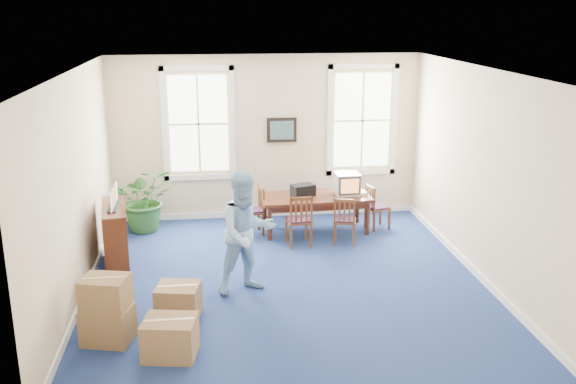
{
  "coord_description": "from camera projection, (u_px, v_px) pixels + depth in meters",
  "views": [
    {
      "loc": [
        -1.09,
        -9.01,
        4.06
      ],
      "look_at": [
        0.1,
        0.6,
        1.25
      ],
      "focal_mm": 40.0,
      "sensor_mm": 36.0,
      "label": 1
    }
  ],
  "objects": [
    {
      "name": "wall_picture",
      "position": [
        282.0,
        130.0,
        12.45
      ],
      "size": [
        0.58,
        0.06,
        0.48
      ],
      "primitive_type": null,
      "color": "black",
      "rests_on": "ground"
    },
    {
      "name": "cardboard_boxes",
      "position": [
        126.0,
        303.0,
        8.1
      ],
      "size": [
        1.91,
        1.91,
        0.91
      ],
      "primitive_type": null,
      "rotation": [
        0.0,
        0.0,
        -0.24
      ],
      "color": "olive",
      "rests_on": "ground"
    },
    {
      "name": "window_right",
      "position": [
        362.0,
        120.0,
        12.62
      ],
      "size": [
        1.4,
        0.12,
        2.2
      ],
      "primitive_type": null,
      "color": "white",
      "rests_on": "ground"
    },
    {
      "name": "game_console",
      "position": [
        362.0,
        193.0,
        11.96
      ],
      "size": [
        0.2,
        0.24,
        0.06
      ],
      "primitive_type": "cube",
      "rotation": [
        0.0,
        0.0,
        -0.07
      ],
      "color": "white",
      "rests_on": "conference_table"
    },
    {
      "name": "chair_near_right",
      "position": [
        345.0,
        220.0,
        11.33
      ],
      "size": [
        0.48,
        0.48,
        0.87
      ],
      "primitive_type": null,
      "rotation": [
        0.0,
        0.0,
        2.88
      ],
      "color": "brown",
      "rests_on": "ground"
    },
    {
      "name": "ceiling",
      "position": [
        286.0,
        70.0,
        8.96
      ],
      "size": [
        6.5,
        6.5,
        0.0
      ],
      "primitive_type": "plane",
      "rotation": [
        3.14,
        0.0,
        0.0
      ],
      "color": "white",
      "rests_on": "ground"
    },
    {
      "name": "credenza",
      "position": [
        116.0,
        239.0,
        10.21
      ],
      "size": [
        0.53,
        1.29,
        0.98
      ],
      "primitive_type": "cube",
      "rotation": [
        0.0,
        0.0,
        0.14
      ],
      "color": "#471F12",
      "rests_on": "ground"
    },
    {
      "name": "wall_front",
      "position": [
        326.0,
        266.0,
        6.3
      ],
      "size": [
        6.5,
        0.0,
        6.5
      ],
      "primitive_type": "plane",
      "rotation": [
        -1.57,
        0.0,
        0.0
      ],
      "color": "beige",
      "rests_on": "ground"
    },
    {
      "name": "floor",
      "position": [
        286.0,
        281.0,
        9.85
      ],
      "size": [
        6.5,
        6.5,
        0.0
      ],
      "primitive_type": "plane",
      "color": "navy",
      "rests_on": "ground"
    },
    {
      "name": "wall_right",
      "position": [
        482.0,
        174.0,
        9.76
      ],
      "size": [
        0.0,
        6.5,
        6.5
      ],
      "primitive_type": "plane",
      "rotation": [
        1.57,
        0.0,
        -1.57
      ],
      "color": "beige",
      "rests_on": "ground"
    },
    {
      "name": "potted_plant",
      "position": [
        145.0,
        199.0,
        11.94
      ],
      "size": [
        1.26,
        1.15,
        1.22
      ],
      "primitive_type": "imported",
      "rotation": [
        0.0,
        0.0,
        0.2
      ],
      "color": "#285822",
      "rests_on": "ground"
    },
    {
      "name": "equipment_bag",
      "position": [
        303.0,
        190.0,
        11.85
      ],
      "size": [
        0.48,
        0.39,
        0.21
      ],
      "primitive_type": "cube",
      "rotation": [
        0.0,
        0.0,
        0.33
      ],
      "color": "black",
      "rests_on": "conference_table"
    },
    {
      "name": "wall_left",
      "position": [
        76.0,
        187.0,
        9.05
      ],
      "size": [
        0.0,
        6.5,
        6.5
      ],
      "primitive_type": "plane",
      "rotation": [
        1.57,
        0.0,
        1.57
      ],
      "color": "beige",
      "rests_on": "ground"
    },
    {
      "name": "chair_near_left",
      "position": [
        299.0,
        220.0,
        11.23
      ],
      "size": [
        0.46,
        0.46,
        0.93
      ],
      "primitive_type": null,
      "rotation": [
        0.0,
        0.0,
        3.24
      ],
      "color": "brown",
      "rests_on": "ground"
    },
    {
      "name": "chair_end_right",
      "position": [
        378.0,
        207.0,
        12.08
      ],
      "size": [
        0.47,
        0.47,
        0.85
      ],
      "primitive_type": null,
      "rotation": [
        0.0,
        0.0,
        1.85
      ],
      "color": "brown",
      "rests_on": "ground"
    },
    {
      "name": "man",
      "position": [
        247.0,
        233.0,
        9.26
      ],
      "size": [
        1.07,
        0.95,
        1.82
      ],
      "primitive_type": "imported",
      "rotation": [
        0.0,
        0.0,
        0.34
      ],
      "color": "#8CB7E1",
      "rests_on": "ground"
    },
    {
      "name": "window_left",
      "position": [
        198.0,
        124.0,
        12.24
      ],
      "size": [
        1.4,
        0.12,
        2.2
      ],
      "primitive_type": null,
      "color": "white",
      "rests_on": "ground"
    },
    {
      "name": "crt_tv",
      "position": [
        347.0,
        184.0,
        11.93
      ],
      "size": [
        0.46,
        0.5,
        0.4
      ],
      "primitive_type": null,
      "rotation": [
        0.0,
        0.0,
        0.05
      ],
      "color": "#B7B7BC",
      "rests_on": "conference_table"
    },
    {
      "name": "baseboard_left",
      "position": [
        87.0,
        287.0,
        9.48
      ],
      "size": [
        0.04,
        6.5,
        0.12
      ],
      "primitive_type": "cube",
      "color": "white",
      "rests_on": "ground"
    },
    {
      "name": "chair_end_left",
      "position": [
        252.0,
        210.0,
        11.79
      ],
      "size": [
        0.46,
        0.46,
        0.89
      ],
      "primitive_type": null,
      "rotation": [
        0.0,
        0.0,
        -1.41
      ],
      "color": "brown",
      "rests_on": "ground"
    },
    {
      "name": "baseboard_right",
      "position": [
        472.0,
        268.0,
        10.18
      ],
      "size": [
        0.04,
        6.5,
        0.12
      ],
      "primitive_type": "cube",
      "color": "white",
      "rests_on": "ground"
    },
    {
      "name": "wall_back",
      "position": [
        266.0,
        137.0,
        12.5
      ],
      "size": [
        6.5,
        0.0,
        6.5
      ],
      "primitive_type": "plane",
      "rotation": [
        1.57,
        0.0,
        0.0
      ],
      "color": "beige",
      "rests_on": "ground"
    },
    {
      "name": "conference_table",
      "position": [
        315.0,
        213.0,
        11.96
      ],
      "size": [
        2.05,
        1.0,
        0.69
      ],
      "primitive_type": null,
      "rotation": [
        0.0,
        0.0,
        0.04
      ],
      "color": "#471F12",
      "rests_on": "ground"
    },
    {
      "name": "baseboard_back",
      "position": [
        267.0,
        213.0,
        12.9
      ],
      "size": [
        6.0,
        0.04,
        0.12
      ],
      "primitive_type": "cube",
      "color": "white",
      "rests_on": "ground"
    },
    {
      "name": "brochure_rack",
      "position": [
        114.0,
        200.0,
        10.02
      ],
      "size": [
        0.43,
        0.74,
        0.33
      ],
      "primitive_type": null,
      "rotation": [
        0.0,
        0.0,
        0.42
      ],
      "color": "#99999E",
      "rests_on": "credenza"
    }
  ]
}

